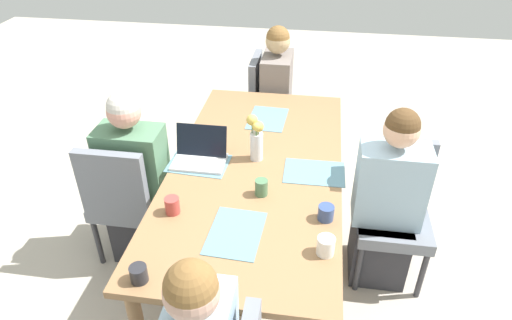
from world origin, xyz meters
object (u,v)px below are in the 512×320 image
at_px(dining_table, 256,176).
at_px(coffee_mug_centre_right, 261,187).
at_px(person_near_left_near, 386,208).
at_px(person_far_right_near, 137,187).
at_px(laptop_far_right_near, 200,155).
at_px(person_head_right_left_far, 276,102).
at_px(coffee_mug_near_right, 326,213).
at_px(chair_near_left_near, 394,205).
at_px(flower_vase, 256,137).
at_px(coffee_mug_far_left, 172,205).
at_px(chair_head_right_left_far, 268,101).
at_px(coffee_mug_near_left, 326,246).
at_px(chair_far_right_near, 125,196).
at_px(coffee_mug_centre_left, 139,274).

bearing_deg(dining_table, coffee_mug_centre_right, -165.21).
distance_m(person_near_left_near, person_far_right_near, 1.57).
distance_m(person_near_left_near, laptop_far_right_near, 1.18).
bearing_deg(laptop_far_right_near, person_head_right_left_far, -14.27).
xyz_separation_m(coffee_mug_near_right, coffee_mug_centre_right, (0.16, 0.36, 0.01)).
distance_m(chair_near_left_near, flower_vase, 0.96).
xyz_separation_m(person_near_left_near, coffee_mug_far_left, (-0.47, 1.17, 0.25)).
xyz_separation_m(person_near_left_near, chair_head_right_left_far, (1.39, 0.89, -0.03)).
bearing_deg(person_near_left_near, chair_near_left_near, -38.76).
height_order(chair_near_left_near, person_head_right_left_far, person_head_right_left_far).
relative_size(chair_near_left_near, coffee_mug_near_left, 9.62).
xyz_separation_m(person_head_right_left_far, coffee_mug_near_left, (-1.97, -0.45, 0.25)).
xyz_separation_m(chair_far_right_near, coffee_mug_near_left, (-0.55, -1.26, 0.28)).
relative_size(person_far_right_near, coffee_mug_centre_right, 12.62).
xyz_separation_m(flower_vase, coffee_mug_centre_left, (-1.05, 0.36, -0.12)).
height_order(chair_near_left_near, laptop_far_right_near, laptop_far_right_near).
relative_size(flower_vase, coffee_mug_near_right, 3.64).
xyz_separation_m(coffee_mug_centre_right, coffee_mug_far_left, (-0.22, 0.44, -0.00)).
height_order(chair_far_right_near, coffee_mug_centre_left, chair_far_right_near).
xyz_separation_m(coffee_mug_near_left, coffee_mug_centre_left, (-0.29, 0.81, -0.01)).
bearing_deg(coffee_mug_near_left, coffee_mug_near_right, 0.95).
relative_size(person_near_left_near, person_far_right_near, 1.00).
xyz_separation_m(chair_head_right_left_far, laptop_far_right_near, (-1.36, 0.26, 0.28)).
relative_size(dining_table, coffee_mug_centre_left, 26.09).
relative_size(dining_table, coffee_mug_near_right, 25.19).
bearing_deg(coffee_mug_centre_left, chair_head_right_left_far, -6.97).
bearing_deg(chair_far_right_near, coffee_mug_centre_left, -151.67).
distance_m(chair_far_right_near, laptop_far_right_near, 0.57).
bearing_deg(laptop_far_right_near, person_near_left_near, -91.37).
bearing_deg(coffee_mug_centre_right, dining_table, 14.79).
height_order(chair_near_left_near, coffee_mug_centre_left, chair_near_left_near).
distance_m(person_near_left_near, coffee_mug_near_right, 0.60).
bearing_deg(person_near_left_near, chair_far_right_near, 93.36).
distance_m(chair_head_right_left_far, coffee_mug_near_left, 2.12).
relative_size(person_far_right_near, coffee_mug_centre_left, 14.93).
relative_size(chair_far_right_near, coffee_mug_near_left, 9.62).
distance_m(dining_table, chair_near_left_near, 0.88).
distance_m(chair_near_left_near, chair_far_right_near, 1.70).
height_order(chair_head_right_left_far, person_far_right_near, person_far_right_near).
xyz_separation_m(person_head_right_left_far, coffee_mug_near_right, (-1.73, -0.45, 0.25)).
distance_m(chair_far_right_near, coffee_mug_near_right, 1.32).
height_order(person_far_right_near, coffee_mug_far_left, person_far_right_near).
height_order(coffee_mug_centre_left, coffee_mug_centre_right, coffee_mug_centre_right).
distance_m(coffee_mug_centre_right, coffee_mug_far_left, 0.49).
bearing_deg(coffee_mug_far_left, dining_table, -37.48).
height_order(person_far_right_near, laptop_far_right_near, person_far_right_near).
xyz_separation_m(person_near_left_near, person_head_right_left_far, (1.33, 0.82, 0.00)).
bearing_deg(coffee_mug_near_left, person_far_right_near, 62.47).
xyz_separation_m(chair_near_left_near, coffee_mug_near_left, (-0.72, 0.43, 0.28)).
height_order(person_head_right_left_far, chair_far_right_near, person_head_right_left_far).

